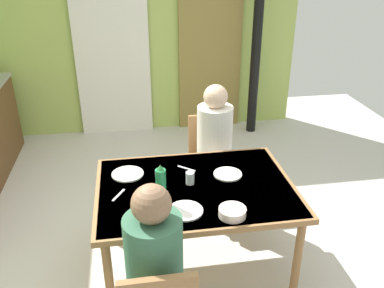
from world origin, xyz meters
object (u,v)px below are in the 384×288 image
Objects in this scene: water_bottle_green_near at (161,186)px; serving_bowl_center at (232,212)px; chair_far_diner at (211,157)px; person_near_diner at (154,257)px; person_far_diner at (215,135)px; dining_table at (195,195)px.

water_bottle_green_near is 1.69× the size of serving_bowl_center.
serving_bowl_center is at bearing 84.22° from chair_far_diner.
water_bottle_green_near reaches higher than serving_bowl_center.
person_near_diner and person_far_diner have the same top height.
serving_bowl_center is (-0.12, -1.08, -0.01)m from person_far_diner.
serving_bowl_center is (-0.12, -1.22, 0.27)m from chair_far_diner.
chair_far_diner is 0.31m from person_far_diner.
person_near_diner is 4.53× the size of serving_bowl_center.
serving_bowl_center is (0.41, -0.20, -0.11)m from water_bottle_green_near.
water_bottle_green_near is (-0.54, -0.89, 0.09)m from person_far_diner.
chair_far_diner is 1.13× the size of person_near_diner.
dining_table is at bearing 71.21° from chair_far_diner.
water_bottle_green_near reaches higher than dining_table.
person_near_diner reaches higher than dining_table.
person_far_diner is 4.53× the size of serving_bowl_center.
person_near_diner is 2.69× the size of water_bottle_green_near.
person_far_diner is 2.69× the size of water_bottle_green_near.
person_far_diner is (0.29, 0.71, 0.11)m from dining_table.
person_far_diner is 1.09m from serving_bowl_center.
serving_bowl_center is at bearing 83.49° from person_far_diner.
chair_far_diner is (0.29, 0.85, -0.17)m from dining_table.
dining_table is at bearing 67.92° from person_far_diner.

